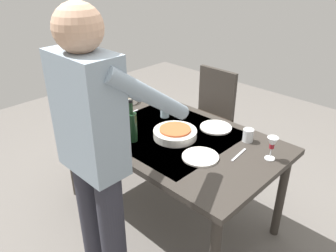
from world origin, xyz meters
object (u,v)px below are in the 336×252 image
(water_cup_near_left, at_px, (165,111))
(serving_bowl_pasta, at_px, (175,133))
(side_bowl_bread, at_px, (128,98))
(side_bowl_salad, at_px, (102,127))
(wine_bottle, at_px, (132,126))
(dinner_plate_far, at_px, (200,157))
(chair_near, at_px, (210,111))
(dinner_plate_near, at_px, (216,127))
(water_cup_far_left, at_px, (134,90))
(water_cup_near_right, at_px, (248,135))
(wine_glass_left, at_px, (272,144))
(water_cup_far_right, at_px, (111,102))
(dining_table, at_px, (168,141))
(person_server, at_px, (96,152))

(water_cup_near_left, height_order, serving_bowl_pasta, water_cup_near_left)
(side_bowl_bread, bearing_deg, side_bowl_salad, 120.15)
(wine_bottle, relative_size, dinner_plate_far, 1.29)
(chair_near, relative_size, side_bowl_bread, 5.69)
(side_bowl_salad, xyz_separation_m, dinner_plate_near, (-0.56, -0.60, -0.03))
(serving_bowl_pasta, bearing_deg, water_cup_near_left, -33.13)
(water_cup_far_left, xyz_separation_m, side_bowl_bread, (-0.10, 0.15, -0.02))
(side_bowl_salad, bearing_deg, water_cup_near_left, -108.36)
(water_cup_near_left, relative_size, side_bowl_salad, 0.58)
(water_cup_near_right, bearing_deg, water_cup_far_left, -0.74)
(wine_glass_left, height_order, serving_bowl_pasta, wine_glass_left)
(water_cup_far_left, distance_m, water_cup_far_right, 0.33)
(side_bowl_salad, bearing_deg, dinner_plate_near, -133.05)
(water_cup_far_left, bearing_deg, dinner_plate_far, 160.03)
(wine_bottle, bearing_deg, side_bowl_bread, -37.34)
(dining_table, height_order, side_bowl_salad, side_bowl_salad)
(dining_table, xyz_separation_m, water_cup_near_left, (0.20, -0.17, 0.12))
(water_cup_far_left, bearing_deg, water_cup_far_right, 105.29)
(wine_glass_left, distance_m, dinner_plate_near, 0.51)
(wine_glass_left, relative_size, serving_bowl_pasta, 0.50)
(side_bowl_salad, height_order, side_bowl_bread, same)
(water_cup_far_right, bearing_deg, wine_bottle, 156.84)
(water_cup_near_left, bearing_deg, water_cup_near_right, -169.86)
(chair_near, bearing_deg, side_bowl_salad, 85.57)
(dining_table, xyz_separation_m, water_cup_near_right, (-0.47, -0.28, 0.11))
(water_cup_far_right, bearing_deg, serving_bowl_pasta, -179.82)
(dining_table, xyz_separation_m, side_bowl_salad, (0.35, 0.31, 0.10))
(dinner_plate_far, bearing_deg, wine_glass_left, -137.70)
(water_cup_far_left, distance_m, dinner_plate_far, 1.17)
(person_server, distance_m, dinner_plate_near, 1.03)
(chair_near, height_order, side_bowl_bread, chair_near)
(side_bowl_salad, bearing_deg, water_cup_far_right, -46.16)
(dining_table, height_order, person_server, person_server)
(chair_near, xyz_separation_m, dinner_plate_far, (-0.64, 0.94, 0.20))
(person_server, xyz_separation_m, side_bowl_salad, (0.55, -0.41, -0.20))
(chair_near, xyz_separation_m, water_cup_near_right, (-0.74, 0.55, 0.24))
(chair_near, xyz_separation_m, water_cup_far_left, (0.46, 0.54, 0.25))
(wine_bottle, height_order, water_cup_near_left, wine_bottle)
(water_cup_far_left, distance_m, side_bowl_salad, 0.71)
(chair_near, height_order, wine_bottle, wine_bottle)
(side_bowl_salad, bearing_deg, dinner_plate_far, -163.73)
(side_bowl_bread, bearing_deg, chair_near, -117.70)
(dining_table, height_order, dinner_plate_near, dinner_plate_near)
(person_server, bearing_deg, side_bowl_salad, -36.72)
(water_cup_far_right, bearing_deg, dinner_plate_far, 175.58)
(wine_glass_left, distance_m, side_bowl_salad, 1.16)
(dining_table, height_order, water_cup_far_left, water_cup_far_left)
(side_bowl_bread, distance_m, dinner_plate_near, 0.84)
(water_cup_near_left, relative_size, dinner_plate_near, 0.45)
(water_cup_far_right, bearing_deg, wine_glass_left, -171.00)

